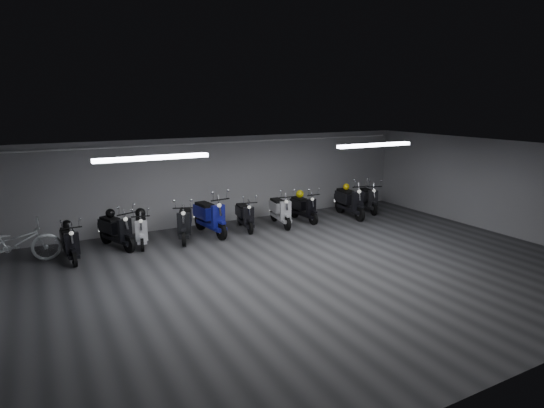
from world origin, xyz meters
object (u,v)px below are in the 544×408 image
scooter_5 (245,211)px  helmet_0 (346,187)px  scooter_4 (210,211)px  scooter_9 (368,195)px  helmet_4 (300,194)px  scooter_1 (116,225)px  scooter_0 (69,237)px  scooter_7 (304,203)px  scooter_3 (185,217)px  scooter_2 (141,225)px  helmet_2 (110,213)px  bicycle (14,239)px  scooter_6 (280,206)px  scooter_8 (350,196)px  helmet_1 (67,225)px  helmet_3 (140,213)px

scooter_5 → helmet_0: (3.86, -0.02, 0.42)m
scooter_4 → scooter_9: bearing=-7.7°
helmet_4 → scooter_1: bearing=-177.8°
scooter_0 → scooter_7: bearing=-0.1°
scooter_3 → scooter_2: bearing=-163.7°
scooter_2 → helmet_0: 7.05m
scooter_2 → scooter_3: 1.21m
scooter_0 → scooter_3: bearing=1.6°
scooter_0 → scooter_2: scooter_0 is taller
scooter_7 → helmet_2: 6.06m
bicycle → scooter_1: bearing=-87.7°
scooter_0 → helmet_0: bearing=-0.9°
scooter_1 → helmet_2: scooter_1 is taller
scooter_4 → scooter_6: 2.35m
scooter_8 → helmet_1: bearing=-173.4°
scooter_8 → scooter_5: bearing=-177.4°
helmet_3 → scooter_7: bearing=-1.5°
scooter_1 → scooter_3: bearing=-26.0°
scooter_1 → scooter_7: bearing=-20.9°
scooter_3 → bicycle: scooter_3 is taller
scooter_0 → helmet_4: bearing=1.7°
scooter_3 → bicycle: bearing=-159.7°
scooter_3 → helmet_0: bearing=21.9°
helmet_2 → helmet_4: (6.04, -0.00, -0.05)m
scooter_4 → scooter_5: (1.14, 0.01, -0.14)m
scooter_5 → scooter_9: (4.89, 0.02, 0.04)m
scooter_2 → helmet_2: 0.87m
scooter_1 → helmet_3: (0.69, 0.14, 0.22)m
scooter_7 → helmet_3: bearing=175.1°
scooter_6 → bicycle: size_ratio=0.85×
helmet_1 → scooter_6: bearing=1.3°
scooter_6 → helmet_4: (0.92, 0.32, 0.24)m
helmet_0 → helmet_3: helmet_0 is taller
helmet_3 → scooter_8: bearing=-3.4°
scooter_6 → helmet_3: size_ratio=6.16×
scooter_2 → bicycle: size_ratio=0.78×
scooter_3 → helmet_3: size_ratio=6.41×
scooter_8 → bicycle: scooter_8 is taller
scooter_0 → scooter_1: 1.28m
helmet_3 → helmet_0: bearing=-1.2°
scooter_6 → scooter_9: scooter_6 is taller
scooter_5 → helmet_1: size_ratio=6.43×
scooter_4 → helmet_0: (5.00, -0.01, 0.28)m
scooter_9 → helmet_3: size_ratio=6.03×
scooter_5 → helmet_3: (-3.13, 0.13, 0.28)m
helmet_3 → helmet_4: size_ratio=1.07×
scooter_4 → scooter_9: scooter_4 is taller
scooter_0 → scooter_9: size_ratio=0.95×
scooter_5 → helmet_0: bearing=7.8°
scooter_5 → bicycle: size_ratio=0.79×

